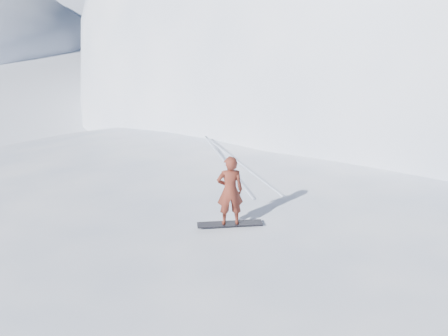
% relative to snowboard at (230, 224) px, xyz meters
% --- Properties ---
extents(ground, '(400.00, 400.00, 0.00)m').
position_rel_snowboard_xyz_m(ground, '(1.13, -0.81, -2.41)').
color(ground, white).
rests_on(ground, ground).
extents(near_ridge, '(36.00, 28.00, 4.80)m').
position_rel_snowboard_xyz_m(near_ridge, '(2.13, 2.19, -2.41)').
color(near_ridge, white).
rests_on(near_ridge, ground).
extents(peak_shoulder, '(28.00, 24.00, 18.00)m').
position_rel_snowboard_xyz_m(peak_shoulder, '(11.13, 19.19, -2.41)').
color(peak_shoulder, white).
rests_on(peak_shoulder, ground).
extents(wind_bumps, '(16.00, 14.40, 1.00)m').
position_rel_snowboard_xyz_m(wind_bumps, '(0.58, 1.31, -2.41)').
color(wind_bumps, white).
rests_on(wind_bumps, ground).
extents(snowboard, '(1.61, 0.36, 0.03)m').
position_rel_snowboard_xyz_m(snowboard, '(0.00, 0.00, 0.00)').
color(snowboard, black).
rests_on(snowboard, near_ridge).
extents(snowboarder, '(0.65, 0.44, 1.74)m').
position_rel_snowboard_xyz_m(snowboarder, '(0.00, 0.00, 0.88)').
color(snowboarder, maroon).
rests_on(snowboarder, snowboard).
extents(board_tracks, '(1.60, 5.97, 0.04)m').
position_rel_snowboard_xyz_m(board_tracks, '(0.75, 4.34, 0.01)').
color(board_tracks, silver).
rests_on(board_tracks, ground).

